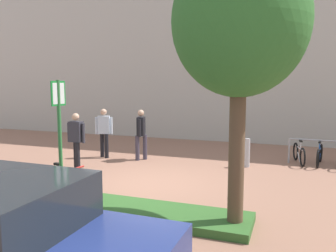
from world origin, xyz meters
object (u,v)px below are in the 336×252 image
(tree_sidewalk, at_px, (240,24))
(person_suited_dark, at_px, (76,138))
(parking_sign_post, at_px, (59,125))
(person_shirt_white, at_px, (104,130))
(bike_at_sign, at_px, (65,186))
(bollard_steel, at_px, (247,153))
(person_suited_navy, at_px, (141,131))

(tree_sidewalk, relative_size, person_suited_dark, 2.86)
(tree_sidewalk, bearing_deg, parking_sign_post, 179.78)
(person_shirt_white, bearing_deg, parking_sign_post, -70.64)
(bike_at_sign, distance_m, person_suited_dark, 2.98)
(bike_at_sign, bearing_deg, parking_sign_post, -72.64)
(bike_at_sign, distance_m, bollard_steel, 5.73)
(person_suited_navy, height_order, person_shirt_white, same)
(parking_sign_post, distance_m, bollard_steel, 5.97)
(person_suited_dark, bearing_deg, person_shirt_white, 92.91)
(bike_at_sign, bearing_deg, person_suited_dark, 119.45)
(tree_sidewalk, distance_m, person_suited_dark, 6.44)
(parking_sign_post, bearing_deg, person_suited_dark, 118.78)
(tree_sidewalk, relative_size, bike_at_sign, 2.96)
(person_suited_navy, bearing_deg, parking_sign_post, -87.56)
(parking_sign_post, height_order, bike_at_sign, parking_sign_post)
(tree_sidewalk, height_order, person_suited_dark, tree_sidewalk)
(bike_at_sign, bearing_deg, person_suited_navy, 91.87)
(tree_sidewalk, relative_size, bollard_steel, 5.46)
(bollard_steel, bearing_deg, person_suited_dark, -156.60)
(parking_sign_post, height_order, bollard_steel, parking_sign_post)
(person_suited_dark, bearing_deg, tree_sidewalk, -27.49)
(person_suited_navy, bearing_deg, person_shirt_white, -175.96)
(bollard_steel, bearing_deg, person_shirt_white, -176.42)
(person_suited_navy, xyz_separation_m, person_suited_dark, (-1.29, -1.88, 0.00))
(tree_sidewalk, bearing_deg, person_shirt_white, 139.74)
(person_suited_dark, relative_size, person_shirt_white, 1.00)
(tree_sidewalk, relative_size, person_suited_navy, 2.86)
(tree_sidewalk, height_order, bollard_steel, tree_sidewalk)
(tree_sidewalk, xyz_separation_m, bike_at_sign, (-3.78, 0.18, -3.26))
(tree_sidewalk, bearing_deg, person_suited_dark, 152.51)
(bollard_steel, bearing_deg, bike_at_sign, -126.25)
(parking_sign_post, xyz_separation_m, person_suited_dark, (-1.48, 2.70, -0.76))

